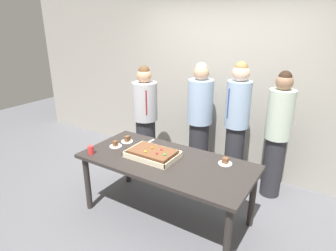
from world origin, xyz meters
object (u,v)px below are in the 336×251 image
Objects in this scene: cake_server_utensil at (149,142)px; drink_cup_nearest at (91,150)px; plated_slice_near_right at (225,162)px; plated_slice_far_left at (116,145)px; party_table at (166,166)px; person_striped_tie_right at (145,118)px; sheet_cake at (153,154)px; plated_slice_near_left at (127,140)px; person_far_right_suit at (236,125)px; person_green_shirt_behind at (277,134)px; person_serving_front at (200,119)px.

drink_cup_nearest is at bearing -120.95° from cake_server_utensil.
plated_slice_near_right is 1.00× the size of plated_slice_far_left.
person_striped_tie_right reaches higher than party_table.
sheet_cake is 5.78× the size of drink_cup_nearest.
plated_slice_near_right is at bearing 23.05° from drink_cup_nearest.
plated_slice_near_left is 0.73m from person_striped_tie_right.
cake_server_utensil is (-1.04, 0.03, -0.02)m from plated_slice_near_right.
person_far_right_suit reaches higher than plated_slice_near_right.
plated_slice_near_left is at bearing -15.15° from person_green_shirt_behind.
sheet_cake reaches higher than plated_slice_far_left.
person_green_shirt_behind is at bearing 31.34° from plated_slice_near_left.
plated_slice_far_left is at bearing -177.70° from party_table.
person_green_shirt_behind is at bearing 88.74° from person_serving_front.
plated_slice_far_left is 0.09× the size of person_striped_tie_right.
person_striped_tie_right is at bearing 137.08° from party_table.
person_far_right_suit reaches higher than drink_cup_nearest.
cake_server_utensil is at bearing 59.05° from drink_cup_nearest.
person_serving_front is (0.52, 1.01, 0.09)m from plated_slice_near_left.
drink_cup_nearest is at bearing -156.95° from plated_slice_near_right.
plated_slice_far_left is 0.09× the size of person_serving_front.
person_striped_tie_right is (-0.09, 1.19, 0.03)m from drink_cup_nearest.
person_serving_front reaches higher than cake_server_utensil.
plated_slice_near_right is 1.04m from cake_server_utensil.
person_striped_tie_right is at bearing 94.53° from drink_cup_nearest.
person_far_right_suit reaches higher than person_green_shirt_behind.
plated_slice_near_right reaches higher than cake_server_utensil.
plated_slice_far_left is at bearing -130.58° from cake_server_utensil.
plated_slice_near_right is 1.54m from drink_cup_nearest.
person_green_shirt_behind is (1.65, 1.18, 0.10)m from plated_slice_far_left.
party_table is 3.38× the size of sheet_cake.
person_serving_front is at bearing 89.92° from sheet_cake.
person_serving_front is (0.55, 1.20, 0.10)m from plated_slice_far_left.
sheet_cake is 0.35× the size of person_green_shirt_behind.
person_striped_tie_right reaches higher than plated_slice_far_left.
plated_slice_far_left is at bearing -28.09° from person_striped_tie_right.
party_table is at bearing 6.48° from person_striped_tie_right.
person_striped_tie_right reaches higher than drink_cup_nearest.
party_table is at bearing 22.22° from drink_cup_nearest.
person_serving_front is at bearing 66.69° from drink_cup_nearest.
person_far_right_suit is (1.24, 1.40, 0.13)m from drink_cup_nearest.
sheet_cake is at bearing 0.02° from person_serving_front.
plated_slice_near_left is 1.29m from plated_slice_near_right.
person_serving_front is at bearing 98.40° from party_table.
plated_slice_near_left is 0.09× the size of person_striped_tie_right.
sheet_cake reaches higher than drink_cup_nearest.
plated_slice_near_left is at bearing 161.58° from sheet_cake.
cake_server_utensil is 0.12× the size of person_serving_front.
person_striped_tie_right is at bearing 130.16° from cake_server_utensil.
person_serving_front is at bearing -71.94° from person_far_right_suit.
person_green_shirt_behind is at bearing 31.88° from cake_server_utensil.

